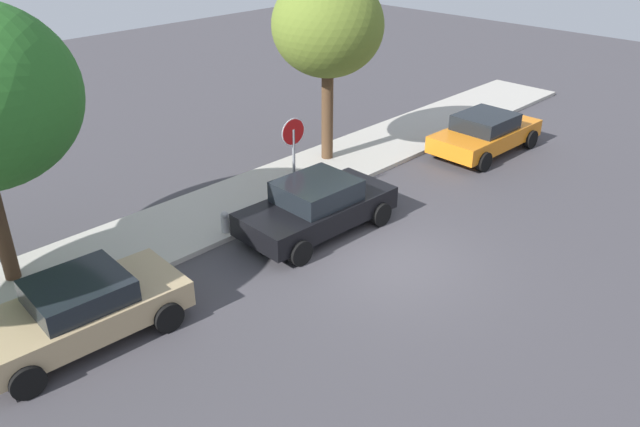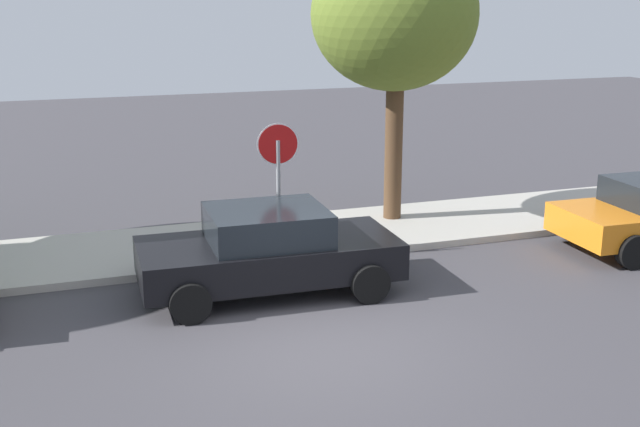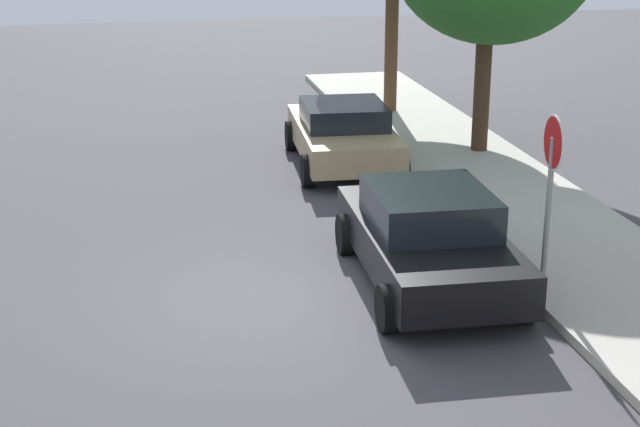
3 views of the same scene
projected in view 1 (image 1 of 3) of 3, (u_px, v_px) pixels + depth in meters
name	position (u px, v px, depth m)	size (l,w,h in m)	color
ground_plane	(388.00, 260.00, 15.13)	(60.00, 60.00, 0.00)	#423F44
sidewalk_curb	(256.00, 196.00, 18.17)	(32.00, 2.90, 0.14)	#B2ADA3
stop_sign	(294.00, 147.00, 16.99)	(0.76, 0.09, 2.59)	gray
parked_car_black	(317.00, 206.00, 16.13)	(4.30, 2.21, 1.44)	black
parked_car_tan	(80.00, 309.00, 12.20)	(4.21, 2.26, 1.33)	tan
parked_car_orange	(485.00, 133.00, 21.14)	(4.33, 2.15, 1.36)	orange
street_tree_near_corner	(328.00, 27.00, 18.58)	(3.38, 3.38, 5.96)	#513823
fire_hydrant	(225.00, 224.00, 16.04)	(0.30, 0.22, 0.72)	#A5A5A8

